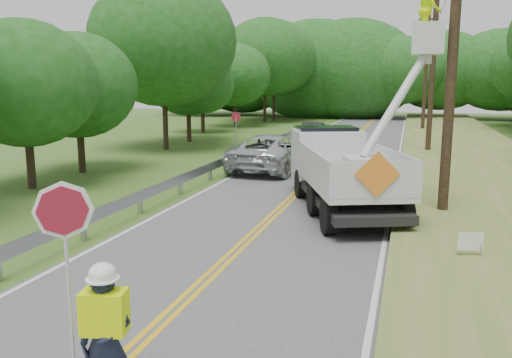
# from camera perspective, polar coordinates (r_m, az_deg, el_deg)

# --- Properties ---
(ground) EXTENTS (140.00, 140.00, 0.00)m
(ground) POSITION_cam_1_polar(r_m,az_deg,el_deg) (9.21, -11.00, -15.85)
(ground) COLOR #3E5F19
(ground) RESTS_ON ground
(road) EXTENTS (7.20, 96.00, 0.03)m
(road) POSITION_cam_1_polar(r_m,az_deg,el_deg) (22.02, 5.88, -0.20)
(road) COLOR #4E4E51
(road) RESTS_ON ground
(guardrail) EXTENTS (0.18, 48.00, 0.77)m
(guardrail) POSITION_cam_1_polar(r_m,az_deg,el_deg) (23.83, -3.24, 1.97)
(guardrail) COLOR #94989C
(guardrail) RESTS_ON ground
(utility_poles) EXTENTS (1.60, 43.30, 10.00)m
(utility_poles) POSITION_cam_1_polar(r_m,az_deg,el_deg) (24.37, 19.42, 12.72)
(utility_poles) COLOR black
(utility_poles) RESTS_ON ground
(tall_grass_verge) EXTENTS (7.00, 96.00, 0.30)m
(tall_grass_verge) POSITION_cam_1_polar(r_m,az_deg,el_deg) (21.88, 24.48, -0.79)
(tall_grass_verge) COLOR #5A6F2C
(tall_grass_verge) RESTS_ON ground
(treeline_left) EXTENTS (9.47, 53.66, 10.78)m
(treeline_left) POSITION_cam_1_polar(r_m,az_deg,el_deg) (41.67, -4.42, 12.94)
(treeline_left) COLOR #332319
(treeline_left) RESTS_ON ground
(treeline_horizon) EXTENTS (57.19, 14.75, 12.28)m
(treeline_horizon) POSITION_cam_1_polar(r_m,az_deg,el_deg) (63.63, 13.05, 11.47)
(treeline_horizon) COLOR #184E12
(treeline_horizon) RESTS_ON ground
(flagger) EXTENTS (1.11, 0.55, 2.89)m
(flagger) POSITION_cam_1_polar(r_m,az_deg,el_deg) (6.92, -16.24, -15.70)
(flagger) COLOR #191E33
(flagger) RESTS_ON road
(bucket_truck) EXTENTS (5.11, 7.48, 6.94)m
(bucket_truck) POSITION_cam_1_polar(r_m,az_deg,el_deg) (17.63, 9.41, 2.20)
(bucket_truck) COLOR black
(bucket_truck) RESTS_ON road
(suv_silver) EXTENTS (3.24, 6.28, 1.69)m
(suv_silver) POSITION_cam_1_polar(r_m,az_deg,el_deg) (24.52, 1.80, 2.96)
(suv_silver) COLOR silver
(suv_silver) RESTS_ON road
(suv_darkgrey) EXTENTS (2.61, 5.55, 1.57)m
(suv_darkgrey) POSITION_cam_1_polar(r_m,az_deg,el_deg) (34.50, 6.31, 4.96)
(suv_darkgrey) COLOR #393B40
(suv_darkgrey) RESTS_ON road
(stop_sign_permanent) EXTENTS (0.53, 0.12, 2.53)m
(stop_sign_permanent) POSITION_cam_1_polar(r_m,az_deg,el_deg) (28.27, -2.18, 5.61)
(stop_sign_permanent) COLOR #94989C
(stop_sign_permanent) RESTS_ON ground
(yard_sign) EXTENTS (0.55, 0.19, 0.82)m
(yard_sign) POSITION_cam_1_polar(r_m,az_deg,el_deg) (12.48, 22.40, -6.48)
(yard_sign) COLOR white
(yard_sign) RESTS_ON ground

